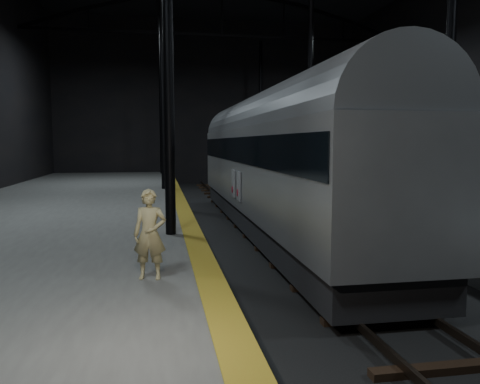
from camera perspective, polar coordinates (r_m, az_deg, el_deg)
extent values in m
plane|color=black|center=(16.70, 4.46, -5.43)|extent=(44.00, 44.00, 0.00)
cube|color=#494947|center=(16.45, -21.81, -4.25)|extent=(9.00, 43.80, 1.00)
cube|color=#494947|center=(19.83, 25.99, -2.74)|extent=(9.00, 43.80, 1.00)
cube|color=#966A1B|center=(16.03, -6.84, -2.29)|extent=(0.50, 43.80, 0.01)
cube|color=#3F3328|center=(16.50, 2.03, -4.96)|extent=(0.08, 43.00, 0.14)
cube|color=#3F3328|center=(16.85, 6.84, -4.76)|extent=(0.08, 43.00, 0.14)
cube|color=black|center=(16.68, 4.46, -5.23)|extent=(2.40, 42.00, 0.12)
cylinder|color=black|center=(12.15, -8.80, 18.74)|extent=(0.26, 0.26, 10.00)
cylinder|color=black|center=(14.48, 24.31, 16.20)|extent=(0.26, 0.26, 10.00)
cylinder|color=black|center=(24.00, -9.41, 12.38)|extent=(0.26, 0.26, 10.00)
cylinder|color=black|center=(25.26, 8.51, 12.07)|extent=(0.26, 0.26, 10.00)
cylinder|color=black|center=(35.95, -9.61, 10.23)|extent=(0.26, 0.26, 10.00)
cylinder|color=black|center=(36.80, 2.50, 10.21)|extent=(0.26, 0.26, 10.00)
cube|color=black|center=(30.86, -2.20, 18.54)|extent=(23.60, 0.15, 0.18)
cube|color=#95979C|center=(17.00, 4.00, 2.97)|extent=(2.74, 18.91, 2.84)
cube|color=black|center=(17.18, 3.96, -2.96)|extent=(2.51, 18.53, 0.80)
cube|color=black|center=(16.97, 4.02, 5.20)|extent=(2.80, 18.62, 0.85)
cylinder|color=slate|center=(16.98, 4.04, 7.75)|extent=(2.69, 18.72, 2.69)
cube|color=black|center=(11.09, 12.30, -9.96)|extent=(1.70, 2.08, 0.33)
cube|color=black|center=(23.64, 0.10, -1.33)|extent=(1.70, 2.08, 0.33)
cube|color=silver|center=(15.83, -0.12, 0.70)|extent=(0.04, 0.71, 0.99)
cube|color=silver|center=(16.94, -0.77, 1.05)|extent=(0.04, 0.71, 0.99)
cylinder|color=maroon|center=(16.01, -0.29, -0.09)|extent=(0.03, 0.25, 0.25)
cylinder|color=maroon|center=(17.13, -0.93, 0.31)|extent=(0.03, 0.25, 0.25)
imported|color=tan|center=(8.09, -10.93, -5.09)|extent=(0.62, 0.46, 1.54)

